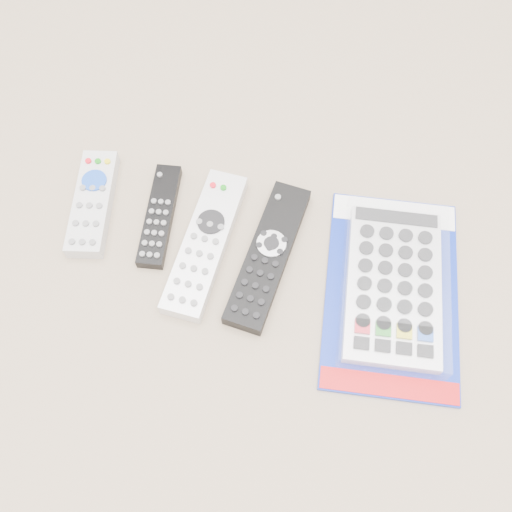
% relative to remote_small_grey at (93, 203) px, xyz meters
% --- Properties ---
extents(remote_small_grey, '(0.08, 0.17, 0.03)m').
position_rel_remote_small_grey_xyz_m(remote_small_grey, '(0.00, 0.00, 0.00)').
color(remote_small_grey, '#B8B8BA').
rests_on(remote_small_grey, ground).
extents(remote_slim_black, '(0.05, 0.17, 0.02)m').
position_rel_remote_small_grey_xyz_m(remote_slim_black, '(0.10, 0.00, -0.00)').
color(remote_slim_black, black).
rests_on(remote_slim_black, ground).
extents(remote_silver_dvd, '(0.07, 0.23, 0.03)m').
position_rel_remote_small_grey_xyz_m(remote_silver_dvd, '(0.17, -0.03, -0.00)').
color(remote_silver_dvd, silver).
rests_on(remote_silver_dvd, ground).
extents(remote_large_black, '(0.08, 0.23, 0.02)m').
position_rel_remote_small_grey_xyz_m(remote_large_black, '(0.26, -0.03, -0.00)').
color(remote_large_black, black).
rests_on(remote_large_black, ground).
extents(jumbo_remote_packaged, '(0.20, 0.30, 0.04)m').
position_rel_remote_small_grey_xyz_m(jumbo_remote_packaged, '(0.44, -0.04, 0.00)').
color(jumbo_remote_packaged, '#0E26A0').
rests_on(jumbo_remote_packaged, ground).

